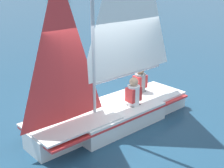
% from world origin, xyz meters
% --- Properties ---
extents(ground_plane, '(260.00, 260.00, 0.00)m').
position_xyz_m(ground_plane, '(0.00, 0.00, 0.00)').
color(ground_plane, navy).
extents(sailboat_main, '(4.02, 4.03, 5.49)m').
position_xyz_m(sailboat_main, '(-0.02, 0.02, 0.79)').
color(sailboat_main, white).
rests_on(sailboat_main, ground_plane).
extents(sailor_helm, '(0.42, 0.42, 1.16)m').
position_xyz_m(sailor_helm, '(-0.17, 0.52, 0.62)').
color(sailor_helm, black).
rests_on(sailor_helm, ground_plane).
extents(sailor_crew, '(0.42, 0.42, 1.16)m').
position_xyz_m(sailor_crew, '(-1.12, 0.71, 0.63)').
color(sailor_crew, black).
rests_on(sailor_crew, ground_plane).
extents(motorboat_distant, '(4.99, 4.27, 1.10)m').
position_xyz_m(motorboat_distant, '(-22.14, 0.78, 0.38)').
color(motorboat_distant, '#333842').
rests_on(motorboat_distant, ground_plane).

